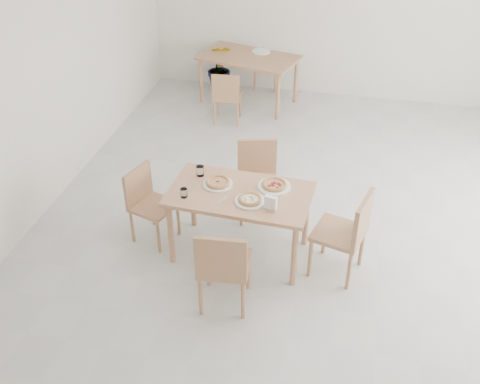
% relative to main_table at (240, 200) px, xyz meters
% --- Properties ---
extents(main_table, '(1.42, 0.85, 0.75)m').
position_rel_main_table_xyz_m(main_table, '(0.00, 0.00, 0.00)').
color(main_table, tan).
rests_on(main_table, ground).
extents(chair_south, '(0.49, 0.49, 0.90)m').
position_rel_main_table_xyz_m(chair_south, '(0.03, -0.80, -0.13)').
color(chair_south, '#A87654').
rests_on(chair_south, ground).
extents(chair_north, '(0.53, 0.53, 0.87)m').
position_rel_main_table_xyz_m(chair_north, '(0.03, 0.75, -0.15)').
color(chair_north, '#A87654').
rests_on(chair_north, ground).
extents(chair_west, '(0.51, 0.51, 0.82)m').
position_rel_main_table_xyz_m(chair_west, '(-1.00, 0.06, -0.18)').
color(chair_west, '#A87654').
rests_on(chair_west, ground).
extents(chair_east, '(0.56, 0.56, 0.93)m').
position_rel_main_table_xyz_m(chair_east, '(1.07, -0.08, -0.12)').
color(chair_east, '#A87654').
rests_on(chair_east, ground).
extents(plate_margherita, '(0.30, 0.30, 0.02)m').
position_rel_main_table_xyz_m(plate_margherita, '(-0.24, 0.08, 0.10)').
color(plate_margherita, white).
rests_on(plate_margherita, main_table).
extents(plate_mushroom, '(0.29, 0.29, 0.02)m').
position_rel_main_table_xyz_m(plate_mushroom, '(0.13, -0.13, 0.10)').
color(plate_mushroom, white).
rests_on(plate_mushroom, main_table).
extents(plate_pepperoni, '(0.32, 0.32, 0.02)m').
position_rel_main_table_xyz_m(plate_pepperoni, '(0.31, 0.16, 0.10)').
color(plate_pepperoni, white).
rests_on(plate_pepperoni, main_table).
extents(pizza_margherita, '(0.27, 0.27, 0.03)m').
position_rel_main_table_xyz_m(pizza_margherita, '(-0.24, 0.08, 0.12)').
color(pizza_margherita, tan).
rests_on(pizza_margherita, plate_margherita).
extents(pizza_mushroom, '(0.28, 0.28, 0.03)m').
position_rel_main_table_xyz_m(pizza_mushroom, '(0.13, -0.13, 0.12)').
color(pizza_mushroom, tan).
rests_on(pizza_mushroom, plate_mushroom).
extents(pizza_pepperoni, '(0.33, 0.33, 0.03)m').
position_rel_main_table_xyz_m(pizza_pepperoni, '(0.31, 0.16, 0.12)').
color(pizza_pepperoni, tan).
rests_on(pizza_pepperoni, plate_pepperoni).
extents(tumbler_a, '(0.07, 0.07, 0.09)m').
position_rel_main_table_xyz_m(tumbler_a, '(-0.51, -0.19, 0.14)').
color(tumbler_a, white).
rests_on(tumbler_a, main_table).
extents(tumbler_b, '(0.08, 0.08, 0.11)m').
position_rel_main_table_xyz_m(tumbler_b, '(-0.46, 0.21, 0.14)').
color(tumbler_b, white).
rests_on(tumbler_b, main_table).
extents(napkin_holder, '(0.13, 0.08, 0.14)m').
position_rel_main_table_xyz_m(napkin_holder, '(0.34, -0.21, 0.16)').
color(napkin_holder, silver).
rests_on(napkin_holder, main_table).
extents(fork_a, '(0.08, 0.17, 0.01)m').
position_rel_main_table_xyz_m(fork_a, '(-0.14, -0.18, 0.09)').
color(fork_a, silver).
rests_on(fork_a, main_table).
extents(fork_b, '(0.04, 0.18, 0.01)m').
position_rel_main_table_xyz_m(fork_b, '(-0.47, -0.05, 0.09)').
color(fork_b, silver).
rests_on(fork_b, main_table).
extents(second_table, '(1.60, 1.16, 0.75)m').
position_rel_main_table_xyz_m(second_table, '(-0.68, 3.60, 0.01)').
color(second_table, '#A87654').
rests_on(second_table, ground).
extents(chair_back_s, '(0.43, 0.43, 0.79)m').
position_rel_main_table_xyz_m(chair_back_s, '(-0.83, 2.81, -0.20)').
color(chair_back_s, '#A87654').
rests_on(chair_back_s, ground).
extents(chair_back_n, '(0.43, 0.43, 0.80)m').
position_rel_main_table_xyz_m(chair_back_n, '(-0.48, 4.30, -0.20)').
color(chair_back_n, '#A87654').
rests_on(chair_back_n, ground).
extents(plate_empty, '(0.28, 0.28, 0.02)m').
position_rel_main_table_xyz_m(plate_empty, '(-0.53, 3.82, 0.10)').
color(plate_empty, white).
rests_on(plate_empty, second_table).
extents(potted_plant, '(0.55, 0.50, 0.82)m').
position_rel_main_table_xyz_m(potted_plant, '(-1.18, 3.85, -0.25)').
color(potted_plant, '#1B5A1E').
rests_on(potted_plant, ground).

